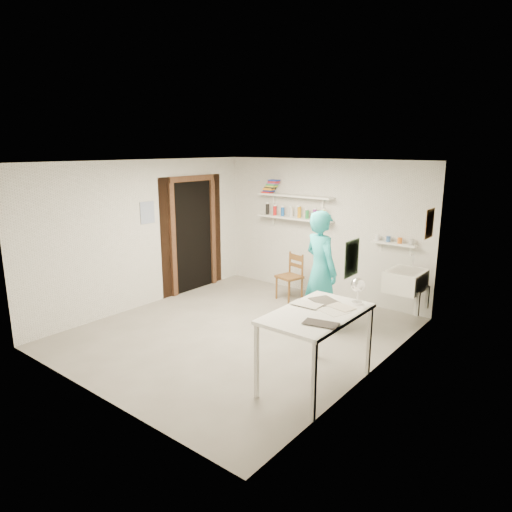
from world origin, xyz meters
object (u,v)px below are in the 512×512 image
Objects in this scene: wall_clock at (323,248)px; desk_lamp at (358,285)px; belfast_sink at (406,281)px; wooden_chair at (289,277)px; work_table at (316,349)px; man at (321,270)px.

desk_lamp is at bearing -21.62° from wall_clock.
desk_lamp reaches higher than belfast_sink.
wall_clock is 1.63m from desk_lamp.
work_table is (1.90, -2.26, 0.02)m from wooden_chair.
desk_lamp reaches higher than work_table.
belfast_sink is at bearing 15.07° from wooden_chair.
work_table is (0.92, -1.69, -0.72)m from wall_clock.
desk_lamp is at bearing -25.87° from wooden_chair.
wall_clock is at bearing -16.76° from wooden_chair.
man is 0.36m from wall_clock.
work_table is (-0.11, -2.31, -0.27)m from belfast_sink.
wall_clock is (-0.09, 0.20, 0.29)m from man.
wall_clock is (-1.03, -0.62, 0.46)m from belfast_sink.
belfast_sink is 3.71× the size of desk_lamp.
work_table is at bearing -92.73° from belfast_sink.
desk_lamp is at bearing 67.58° from work_table.
belfast_sink is 1.26m from man.
work_table reaches higher than wooden_chair.
work_table is (0.83, -1.49, -0.43)m from man.
work_table is at bearing 143.46° from man.
wooden_chair is at bearing -11.81° from man.
man is 5.56× the size of wall_clock.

